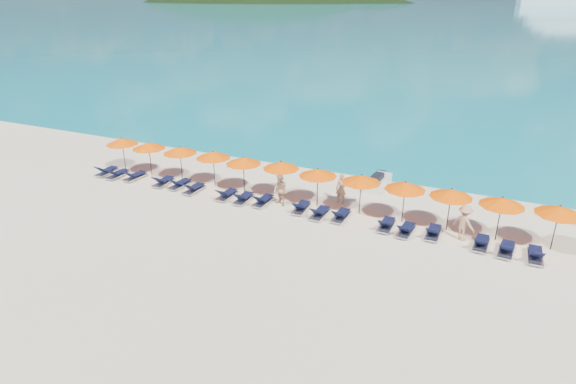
% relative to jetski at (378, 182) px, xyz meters
% --- Properties ---
extents(ground, '(1400.00, 1400.00, 0.00)m').
position_rel_jetski_xyz_m(ground, '(-3.46, -8.59, -0.37)').
color(ground, beige).
extents(sea, '(1600.00, 1300.00, 0.01)m').
position_rel_jetski_xyz_m(sea, '(-3.46, 651.41, -0.37)').
color(sea, '#1FA9B2').
rests_on(sea, ground).
extents(headland_main, '(374.00, 242.00, 126.50)m').
position_rel_jetski_xyz_m(headland_main, '(-303.46, 531.41, -38.37)').
color(headland_main, black).
rests_on(headland_main, ground).
extents(headland_small, '(162.00, 126.00, 85.50)m').
position_rel_jetski_xyz_m(headland_small, '(-153.46, 551.41, -35.37)').
color(headland_small, black).
rests_on(headland_small, ground).
extents(jetski, '(1.14, 2.61, 0.91)m').
position_rel_jetski_xyz_m(jetski, '(0.00, 0.00, 0.00)').
color(jetski, silver).
rests_on(jetski, ground).
extents(beachgoer_a, '(0.65, 0.44, 1.73)m').
position_rel_jetski_xyz_m(beachgoer_a, '(-1.29, -3.14, 0.49)').
color(beachgoer_a, tan).
rests_on(beachgoer_a, ground).
extents(beachgoer_b, '(1.02, 0.90, 1.82)m').
position_rel_jetski_xyz_m(beachgoer_b, '(-4.26, -4.91, 0.54)').
color(beachgoer_b, tan).
rests_on(beachgoer_b, ground).
extents(beachgoer_c, '(1.27, 1.04, 1.79)m').
position_rel_jetski_xyz_m(beachgoer_c, '(5.46, -4.87, 0.52)').
color(beachgoer_c, tan).
rests_on(beachgoer_c, ground).
extents(umbrella_0, '(2.10, 2.10, 2.28)m').
position_rel_jetski_xyz_m(umbrella_0, '(-16.21, -4.07, 1.64)').
color(umbrella_0, black).
rests_on(umbrella_0, ground).
extents(umbrella_1, '(2.10, 2.10, 2.28)m').
position_rel_jetski_xyz_m(umbrella_1, '(-13.98, -4.10, 1.64)').
color(umbrella_1, black).
rests_on(umbrella_1, ground).
extents(umbrella_2, '(2.10, 2.10, 2.28)m').
position_rel_jetski_xyz_m(umbrella_2, '(-11.58, -4.05, 1.64)').
color(umbrella_2, black).
rests_on(umbrella_2, ground).
extents(umbrella_3, '(2.10, 2.10, 2.28)m').
position_rel_jetski_xyz_m(umbrella_3, '(-9.19, -3.96, 1.64)').
color(umbrella_3, black).
rests_on(umbrella_3, ground).
extents(umbrella_4, '(2.10, 2.10, 2.28)m').
position_rel_jetski_xyz_m(umbrella_4, '(-7.01, -4.13, 1.64)').
color(umbrella_4, black).
rests_on(umbrella_4, ground).
extents(umbrella_5, '(2.10, 2.10, 2.28)m').
position_rel_jetski_xyz_m(umbrella_5, '(-4.67, -3.93, 1.64)').
color(umbrella_5, black).
rests_on(umbrella_5, ground).
extents(umbrella_6, '(2.10, 2.10, 2.28)m').
position_rel_jetski_xyz_m(umbrella_6, '(-2.33, -4.17, 1.64)').
color(umbrella_6, black).
rests_on(umbrella_6, ground).
extents(umbrella_7, '(2.10, 2.10, 2.28)m').
position_rel_jetski_xyz_m(umbrella_7, '(0.09, -4.10, 1.64)').
color(umbrella_7, black).
rests_on(umbrella_7, ground).
extents(umbrella_8, '(2.10, 2.10, 2.28)m').
position_rel_jetski_xyz_m(umbrella_8, '(2.40, -4.13, 1.64)').
color(umbrella_8, black).
rests_on(umbrella_8, ground).
extents(umbrella_9, '(2.10, 2.10, 2.28)m').
position_rel_jetski_xyz_m(umbrella_9, '(4.64, -4.13, 1.64)').
color(umbrella_9, black).
rests_on(umbrella_9, ground).
extents(umbrella_10, '(2.10, 2.10, 2.28)m').
position_rel_jetski_xyz_m(umbrella_10, '(6.94, -4.21, 1.64)').
color(umbrella_10, black).
rests_on(umbrella_10, ground).
extents(umbrella_11, '(2.10, 2.10, 2.28)m').
position_rel_jetski_xyz_m(umbrella_11, '(9.32, -4.17, 1.64)').
color(umbrella_11, black).
rests_on(umbrella_11, ground).
extents(lounger_0, '(0.68, 1.72, 0.66)m').
position_rel_jetski_xyz_m(lounger_0, '(-16.77, -5.24, -0.14)').
color(lounger_0, silver).
rests_on(lounger_0, ground).
extents(lounger_1, '(0.62, 1.70, 0.66)m').
position_rel_jetski_xyz_m(lounger_1, '(-15.72, -5.35, -0.14)').
color(lounger_1, silver).
rests_on(lounger_1, ground).
extents(lounger_2, '(0.74, 1.74, 0.66)m').
position_rel_jetski_xyz_m(lounger_2, '(-14.45, -5.17, -0.14)').
color(lounger_2, silver).
rests_on(lounger_2, ground).
extents(lounger_3, '(0.73, 1.74, 0.66)m').
position_rel_jetski_xyz_m(lounger_3, '(-12.19, -5.18, -0.14)').
color(lounger_3, silver).
rests_on(lounger_3, ground).
extents(lounger_4, '(0.76, 1.75, 0.66)m').
position_rel_jetski_xyz_m(lounger_4, '(-11.01, -5.08, -0.14)').
color(lounger_4, silver).
rests_on(lounger_4, ground).
extents(lounger_5, '(0.63, 1.70, 0.66)m').
position_rel_jetski_xyz_m(lounger_5, '(-9.79, -5.35, -0.14)').
color(lounger_5, silver).
rests_on(lounger_5, ground).
extents(lounger_6, '(0.65, 1.71, 0.66)m').
position_rel_jetski_xyz_m(lounger_6, '(-7.52, -5.30, -0.14)').
color(lounger_6, silver).
rests_on(lounger_6, ground).
extents(lounger_7, '(0.70, 1.73, 0.66)m').
position_rel_jetski_xyz_m(lounger_7, '(-6.38, -5.36, -0.14)').
color(lounger_7, silver).
rests_on(lounger_7, ground).
extents(lounger_8, '(0.67, 1.72, 0.66)m').
position_rel_jetski_xyz_m(lounger_8, '(-5.19, -5.19, -0.14)').
color(lounger_8, silver).
rests_on(lounger_8, ground).
extents(lounger_9, '(0.74, 1.74, 0.66)m').
position_rel_jetski_xyz_m(lounger_9, '(-2.89, -5.13, -0.14)').
color(lounger_9, silver).
rests_on(lounger_9, ground).
extents(lounger_10, '(0.65, 1.71, 0.66)m').
position_rel_jetski_xyz_m(lounger_10, '(-1.70, -5.38, -0.14)').
color(lounger_10, silver).
rests_on(lounger_10, ground).
extents(lounger_11, '(0.64, 1.71, 0.66)m').
position_rel_jetski_xyz_m(lounger_11, '(-0.58, -5.19, -0.14)').
color(lounger_11, silver).
rests_on(lounger_11, ground).
extents(lounger_12, '(0.62, 1.70, 0.66)m').
position_rel_jetski_xyz_m(lounger_12, '(1.86, -5.25, -0.14)').
color(lounger_12, silver).
rests_on(lounger_12, ground).
extents(lounger_13, '(0.75, 1.74, 0.66)m').
position_rel_jetski_xyz_m(lounger_13, '(2.88, -5.43, -0.14)').
color(lounger_13, silver).
rests_on(lounger_13, ground).
extents(lounger_14, '(0.62, 1.70, 0.66)m').
position_rel_jetski_xyz_m(lounger_14, '(4.15, -5.11, -0.14)').
color(lounger_14, silver).
rests_on(lounger_14, ground).
extents(lounger_15, '(0.70, 1.73, 0.66)m').
position_rel_jetski_xyz_m(lounger_15, '(6.37, -5.27, -0.14)').
color(lounger_15, silver).
rests_on(lounger_15, ground).
extents(lounger_16, '(0.76, 1.75, 0.66)m').
position_rel_jetski_xyz_m(lounger_16, '(7.46, -5.43, -0.14)').
color(lounger_16, silver).
rests_on(lounger_16, ground).
extents(lounger_17, '(0.67, 1.72, 0.66)m').
position_rel_jetski_xyz_m(lounger_17, '(8.66, -5.44, -0.14)').
color(lounger_17, silver).
rests_on(lounger_17, ground).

